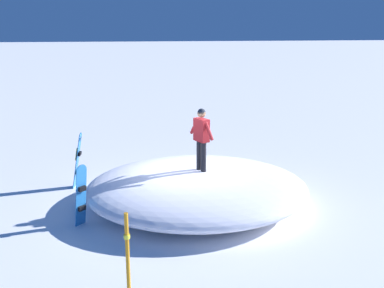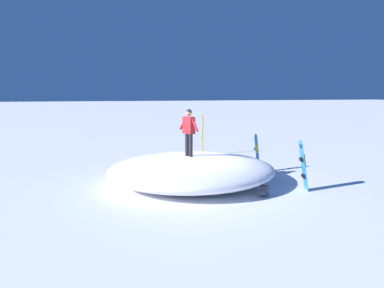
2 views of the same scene
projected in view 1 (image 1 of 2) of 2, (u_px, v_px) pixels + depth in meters
ground at (180, 202)px, 12.17m from camera, size 240.00×240.00×0.00m
snow_mound at (197, 188)px, 11.90m from camera, size 6.05×5.38×0.97m
snowboarder_standing at (201, 134)px, 11.52m from camera, size 0.51×0.94×1.65m
snowboard_primary_upright at (78, 159)px, 13.07m from camera, size 0.36×0.33×1.68m
snowboard_secondary_upright at (81, 194)px, 10.54m from camera, size 0.36×0.36×1.56m
backpack_near at (129, 177)px, 13.66m from camera, size 0.50×0.54×0.32m
trail_marker_pole at (128, 274)px, 6.68m from camera, size 0.10×0.10×2.06m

